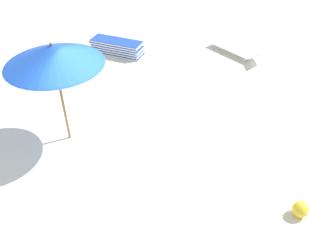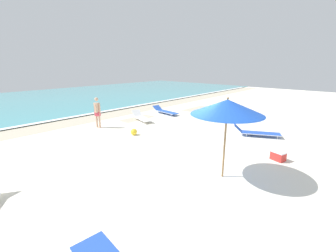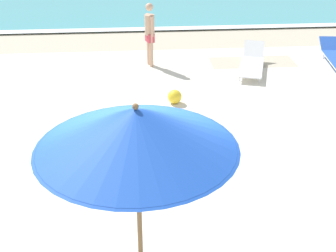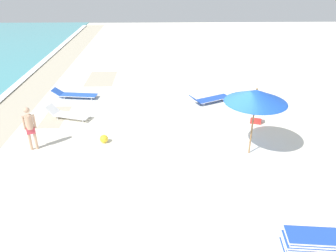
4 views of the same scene
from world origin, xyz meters
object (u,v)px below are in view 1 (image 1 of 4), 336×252
Objects in this scene: lounger_stack at (117,47)px; sun_lounger_under_umbrella at (238,49)px; beach_umbrella at (53,55)px; beach_ball at (300,209)px.

sun_lounger_under_umbrella is (-1.08, 4.12, -0.04)m from lounger_stack.
beach_umbrella is 1.33× the size of lounger_stack.
beach_umbrella is 1.19× the size of sun_lounger_under_umbrella.
sun_lounger_under_umbrella is 6.61× the size of beach_ball.
lounger_stack is at bearing -132.18° from beach_ball.
beach_umbrella is 5.20m from lounger_stack.
beach_ball is (5.68, 6.27, -0.08)m from lounger_stack.
beach_ball is (6.76, 2.15, -0.04)m from sun_lounger_under_umbrella.
beach_umbrella is at bearing 13.32° from lounger_stack.
sun_lounger_under_umbrella is at bearing -162.38° from beach_ball.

